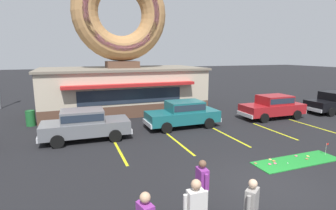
{
  "coord_description": "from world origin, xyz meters",
  "views": [
    {
      "loc": [
        -6.17,
        -6.54,
        4.41
      ],
      "look_at": [
        -1.79,
        5.0,
        2.0
      ],
      "focal_mm": 28.0,
      "sensor_mm": 36.0,
      "label": 1
    }
  ],
  "objects_px": {
    "golf_ball": "(288,163)",
    "trash_bin": "(31,118)",
    "car_black": "(335,101)",
    "pedestrian_hooded_kid": "(251,208)",
    "car_teal": "(183,113)",
    "putting_flag_pin": "(327,146)",
    "car_red": "(273,106)",
    "pedestrian_blue_sweater_man": "(202,185)",
    "car_grey": "(85,123)"
  },
  "relations": [
    {
      "from": "putting_flag_pin",
      "to": "car_black",
      "type": "relative_size",
      "value": 0.12
    },
    {
      "from": "golf_ball",
      "to": "car_teal",
      "type": "distance_m",
      "value": 6.9
    },
    {
      "from": "putting_flag_pin",
      "to": "car_red",
      "type": "xyz_separation_m",
      "value": [
        2.76,
        6.36,
        0.43
      ]
    },
    {
      "from": "putting_flag_pin",
      "to": "trash_bin",
      "type": "xyz_separation_m",
      "value": [
        -12.79,
        10.1,
        0.06
      ]
    },
    {
      "from": "car_red",
      "to": "trash_bin",
      "type": "distance_m",
      "value": 16.0
    },
    {
      "from": "car_grey",
      "to": "car_teal",
      "type": "relative_size",
      "value": 1.01
    },
    {
      "from": "car_teal",
      "to": "pedestrian_hooded_kid",
      "type": "xyz_separation_m",
      "value": [
        -2.6,
        -9.74,
        -0.0
      ]
    },
    {
      "from": "putting_flag_pin",
      "to": "pedestrian_hooded_kid",
      "type": "bearing_deg",
      "value": -153.92
    },
    {
      "from": "pedestrian_blue_sweater_man",
      "to": "pedestrian_hooded_kid",
      "type": "height_order",
      "value": "pedestrian_blue_sweater_man"
    },
    {
      "from": "golf_ball",
      "to": "pedestrian_blue_sweater_man",
      "type": "height_order",
      "value": "pedestrian_blue_sweater_man"
    },
    {
      "from": "putting_flag_pin",
      "to": "car_red",
      "type": "bearing_deg",
      "value": 66.54
    },
    {
      "from": "car_teal",
      "to": "pedestrian_blue_sweater_man",
      "type": "bearing_deg",
      "value": -110.73
    },
    {
      "from": "golf_ball",
      "to": "trash_bin",
      "type": "bearing_deg",
      "value": 135.69
    },
    {
      "from": "golf_ball",
      "to": "pedestrian_blue_sweater_man",
      "type": "distance_m",
      "value": 5.23
    },
    {
      "from": "putting_flag_pin",
      "to": "car_black",
      "type": "distance_m",
      "value": 10.43
    },
    {
      "from": "putting_flag_pin",
      "to": "trash_bin",
      "type": "bearing_deg",
      "value": 141.68
    },
    {
      "from": "putting_flag_pin",
      "to": "pedestrian_blue_sweater_man",
      "type": "distance_m",
      "value": 7.42
    },
    {
      "from": "golf_ball",
      "to": "pedestrian_hooded_kid",
      "type": "relative_size",
      "value": 0.03
    },
    {
      "from": "car_grey",
      "to": "pedestrian_hooded_kid",
      "type": "bearing_deg",
      "value": -71.13
    },
    {
      "from": "car_grey",
      "to": "pedestrian_hooded_kid",
      "type": "height_order",
      "value": "car_grey"
    },
    {
      "from": "car_black",
      "to": "trash_bin",
      "type": "height_order",
      "value": "car_black"
    },
    {
      "from": "golf_ball",
      "to": "putting_flag_pin",
      "type": "bearing_deg",
      "value": 3.2
    },
    {
      "from": "putting_flag_pin",
      "to": "pedestrian_hooded_kid",
      "type": "xyz_separation_m",
      "value": [
        -6.6,
        -3.23,
        0.43
      ]
    },
    {
      "from": "car_red",
      "to": "trash_bin",
      "type": "height_order",
      "value": "car_red"
    },
    {
      "from": "golf_ball",
      "to": "trash_bin",
      "type": "xyz_separation_m",
      "value": [
        -10.48,
        10.23,
        0.45
      ]
    },
    {
      "from": "putting_flag_pin",
      "to": "car_teal",
      "type": "bearing_deg",
      "value": 121.56
    },
    {
      "from": "car_grey",
      "to": "car_teal",
      "type": "bearing_deg",
      "value": 4.29
    },
    {
      "from": "car_grey",
      "to": "car_teal",
      "type": "xyz_separation_m",
      "value": [
        5.78,
        0.43,
        0.0
      ]
    },
    {
      "from": "car_black",
      "to": "pedestrian_hooded_kid",
      "type": "distance_m",
      "value": 17.7
    },
    {
      "from": "golf_ball",
      "to": "car_teal",
      "type": "relative_size",
      "value": 0.01
    },
    {
      "from": "car_black",
      "to": "car_teal",
      "type": "distance_m",
      "value": 12.47
    },
    {
      "from": "car_grey",
      "to": "trash_bin",
      "type": "xyz_separation_m",
      "value": [
        -3.01,
        4.03,
        -0.37
      ]
    },
    {
      "from": "pedestrian_hooded_kid",
      "to": "golf_ball",
      "type": "bearing_deg",
      "value": 35.84
    },
    {
      "from": "putting_flag_pin",
      "to": "car_teal",
      "type": "xyz_separation_m",
      "value": [
        -4.0,
        6.51,
        0.43
      ]
    },
    {
      "from": "golf_ball",
      "to": "car_red",
      "type": "relative_size",
      "value": 0.01
    },
    {
      "from": "car_teal",
      "to": "golf_ball",
      "type": "bearing_deg",
      "value": -75.68
    },
    {
      "from": "car_grey",
      "to": "car_red",
      "type": "distance_m",
      "value": 12.54
    },
    {
      "from": "car_black",
      "to": "pedestrian_hooded_kid",
      "type": "height_order",
      "value": "car_black"
    },
    {
      "from": "putting_flag_pin",
      "to": "trash_bin",
      "type": "relative_size",
      "value": 0.56
    },
    {
      "from": "car_black",
      "to": "pedestrian_blue_sweater_man",
      "type": "relative_size",
      "value": 2.87
    },
    {
      "from": "golf_ball",
      "to": "car_grey",
      "type": "xyz_separation_m",
      "value": [
        -7.47,
        6.21,
        0.82
      ]
    },
    {
      "from": "golf_ball",
      "to": "putting_flag_pin",
      "type": "xyz_separation_m",
      "value": [
        2.3,
        0.13,
        0.39
      ]
    },
    {
      "from": "golf_ball",
      "to": "putting_flag_pin",
      "type": "relative_size",
      "value": 0.08
    },
    {
      "from": "car_grey",
      "to": "pedestrian_hooded_kid",
      "type": "xyz_separation_m",
      "value": [
        3.18,
        -9.31,
        -0.0
      ]
    },
    {
      "from": "golf_ball",
      "to": "car_black",
      "type": "relative_size",
      "value": 0.01
    },
    {
      "from": "putting_flag_pin",
      "to": "pedestrian_blue_sweater_man",
      "type": "xyz_separation_m",
      "value": [
        -7.17,
        -1.86,
        0.44
      ]
    },
    {
      "from": "trash_bin",
      "to": "pedestrian_hooded_kid",
      "type": "bearing_deg",
      "value": -65.09
    },
    {
      "from": "car_red",
      "to": "putting_flag_pin",
      "type": "bearing_deg",
      "value": -113.46
    },
    {
      "from": "car_teal",
      "to": "trash_bin",
      "type": "relative_size",
      "value": 4.68
    },
    {
      "from": "car_teal",
      "to": "trash_bin",
      "type": "height_order",
      "value": "car_teal"
    }
  ]
}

